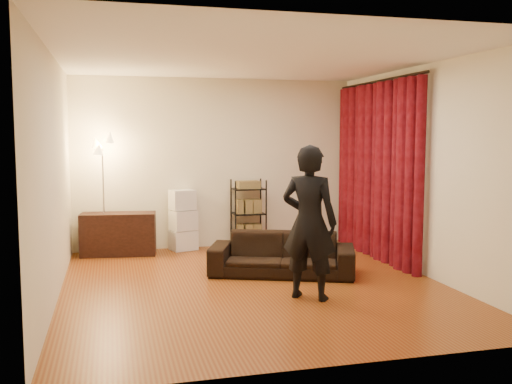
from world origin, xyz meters
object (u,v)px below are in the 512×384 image
object	(u,v)px
storage_boxes	(183,220)
wire_shelf	(248,214)
media_cabinet	(119,234)
person	(309,222)
sofa	(282,254)
floor_lamp	(103,197)

from	to	relation	value
storage_boxes	wire_shelf	world-z (taller)	wire_shelf
media_cabinet	wire_shelf	size ratio (longest dim) A/B	1.00
person	sofa	bearing A→B (deg)	-53.83
wire_shelf	person	bearing A→B (deg)	-102.01
person	media_cabinet	bearing A→B (deg)	-17.49
person	floor_lamp	world-z (taller)	floor_lamp
sofa	person	world-z (taller)	person
media_cabinet	floor_lamp	bearing A→B (deg)	-162.22
person	media_cabinet	size ratio (longest dim) A/B	1.56
person	wire_shelf	world-z (taller)	person
floor_lamp	storage_boxes	bearing A→B (deg)	8.19
storage_boxes	media_cabinet	bearing A→B (deg)	-172.34
storage_boxes	wire_shelf	bearing A→B (deg)	-1.92
media_cabinet	wire_shelf	world-z (taller)	wire_shelf
sofa	person	xyz separation A→B (m)	(-0.02, -1.10, 0.58)
storage_boxes	wire_shelf	distance (m)	1.05
wire_shelf	sofa	bearing A→B (deg)	-101.57
person	storage_boxes	distance (m)	3.19
person	wire_shelf	bearing A→B (deg)	-53.08
person	media_cabinet	xyz separation A→B (m)	(-2.01, 2.86, -0.53)
person	storage_boxes	bearing A→B (deg)	-33.81
sofa	media_cabinet	xyz separation A→B (m)	(-2.04, 1.76, 0.05)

